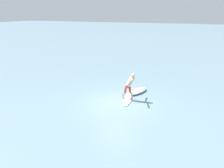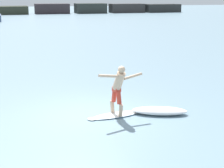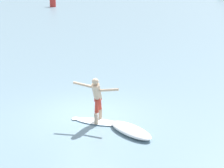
# 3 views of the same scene
# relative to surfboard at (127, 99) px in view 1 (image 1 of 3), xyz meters

# --- Properties ---
(ground_plane) EXTENTS (200.00, 200.00, 0.00)m
(ground_plane) POSITION_rel_surfboard_xyz_m (-0.77, 0.38, -0.03)
(ground_plane) COLOR gray
(surfboard) EXTENTS (1.98, 0.97, 0.20)m
(surfboard) POSITION_rel_surfboard_xyz_m (0.00, 0.00, 0.00)
(surfboard) COLOR white
(surfboard) RESTS_ON ground
(surfer) EXTENTS (1.58, 0.88, 1.68)m
(surfer) POSITION_rel_surfboard_xyz_m (0.07, -0.11, 1.03)
(surfer) COLOR tan
(surfer) RESTS_ON surfboard
(wave_foam_at_tail) EXTENTS (1.98, 1.28, 0.24)m
(wave_foam_at_tail) POSITION_rel_surfboard_xyz_m (1.48, -0.20, 0.09)
(wave_foam_at_tail) COLOR white
(wave_foam_at_tail) RESTS_ON ground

